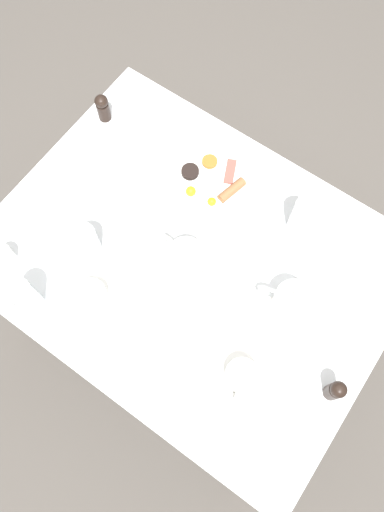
{
  "coord_description": "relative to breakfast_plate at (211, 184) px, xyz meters",
  "views": [
    {
      "loc": [
        0.42,
        0.3,
        2.08
      ],
      "look_at": [
        0.0,
        0.0,
        0.73
      ],
      "focal_mm": 35.0,
      "sensor_mm": 36.0,
      "label": 1
    }
  ],
  "objects": [
    {
      "name": "teapot_near",
      "position": [
        0.2,
        0.4,
        0.04
      ],
      "size": [
        0.1,
        0.19,
        0.13
      ],
      "rotation": [
        0.0,
        0.0,
        1.8
      ],
      "color": "white",
      "rests_on": "table"
    },
    {
      "name": "table",
      "position": [
        0.23,
        0.09,
        -0.08
      ],
      "size": [
        0.9,
        1.17,
        0.71
      ],
      "color": "silver",
      "rests_on": "ground_plane"
    },
    {
      "name": "salt_grinder",
      "position": [
        0.33,
        0.61,
        0.04
      ],
      "size": [
        0.04,
        0.04,
        0.1
      ],
      "color": "black",
      "rests_on": "table"
    },
    {
      "name": "knife_by_plate",
      "position": [
        -0.06,
        0.52,
        -0.01
      ],
      "size": [
        0.2,
        0.06,
        0.0
      ],
      "rotation": [
        0.0,
        0.0,
        4.5
      ],
      "color": "silver",
      "rests_on": "table"
    },
    {
      "name": "napkin_folded",
      "position": [
        -0.04,
        -0.28,
        -0.01
      ],
      "size": [
        0.18,
        0.15,
        0.01
      ],
      "rotation": [
        0.0,
        0.0,
        5.9
      ],
      "color": "white",
      "rests_on": "table"
    },
    {
      "name": "pepper_grinder",
      "position": [
        -0.01,
        -0.43,
        0.04
      ],
      "size": [
        0.04,
        0.04,
        0.1
      ],
      "color": "black",
      "rests_on": "table"
    },
    {
      "name": "teacup_with_saucer_left",
      "position": [
        0.49,
        -0.06,
        0.02
      ],
      "size": [
        0.15,
        0.15,
        0.06
      ],
      "color": "white",
      "rests_on": "table"
    },
    {
      "name": "fork_by_plate",
      "position": [
        0.5,
        0.23,
        -0.01
      ],
      "size": [
        0.06,
        0.17,
        0.0
      ],
      "rotation": [
        0.0,
        0.0,
        0.3
      ],
      "color": "silver",
      "rests_on": "table"
    },
    {
      "name": "water_glass_tall",
      "position": [
        0.61,
        -0.19,
        0.07
      ],
      "size": [
        0.07,
        0.07,
        0.15
      ],
      "color": "white",
      "rests_on": "table"
    },
    {
      "name": "creamer_jug",
      "position": [
        0.55,
        -0.34,
        0.02
      ],
      "size": [
        0.08,
        0.05,
        0.07
      ],
      "color": "white",
      "rests_on": "table"
    },
    {
      "name": "teacup_with_saucer_right",
      "position": [
        0.44,
        0.4,
        0.02
      ],
      "size": [
        0.15,
        0.15,
        0.06
      ],
      "color": "white",
      "rests_on": "table"
    },
    {
      "name": "spoon_for_tea",
      "position": [
        0.41,
        -0.32,
        -0.01
      ],
      "size": [
        0.1,
        0.12,
        0.0
      ],
      "rotation": [
        0.0,
        0.0,
        5.64
      ],
      "color": "silver",
      "rests_on": "table"
    },
    {
      "name": "teapot_far",
      "position": [
        0.26,
        0.09,
        0.04
      ],
      "size": [
        0.1,
        0.19,
        0.13
      ],
      "rotation": [
        0.0,
        0.0,
        1.37
      ],
      "color": "white",
      "rests_on": "table"
    },
    {
      "name": "water_glass_short",
      "position": [
        0.38,
        -0.17,
        0.05
      ],
      "size": [
        0.07,
        0.07,
        0.12
      ],
      "color": "white",
      "rests_on": "table"
    },
    {
      "name": "breakfast_plate",
      "position": [
        0.0,
        0.0,
        0.0
      ],
      "size": [
        0.28,
        0.28,
        0.04
      ],
      "color": "white",
      "rests_on": "table"
    },
    {
      "name": "ground_plane",
      "position": [
        0.23,
        0.09,
        -0.72
      ],
      "size": [
        8.0,
        8.0,
        0.0
      ],
      "primitive_type": "plane",
      "color": "#4C4742"
    },
    {
      "name": "wine_glass_spare",
      "position": [
        -0.03,
        0.3,
        0.07
      ],
      "size": [
        0.07,
        0.07,
        0.15
      ],
      "color": "white",
      "rests_on": "table"
    }
  ]
}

